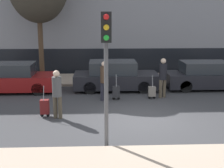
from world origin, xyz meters
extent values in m
plane|color=#38383A|center=(0.00, 0.00, 0.00)|extent=(80.00, 80.00, 0.00)
cube|color=tan|center=(0.00, -3.75, 0.06)|extent=(28.00, 2.50, 0.12)
cube|color=tan|center=(0.00, 7.00, 0.06)|extent=(28.00, 3.00, 0.12)
cube|color=black|center=(0.00, 9.18, 0.80)|extent=(27.44, 0.06, 1.60)
cube|color=maroon|center=(-5.73, 4.54, 0.49)|extent=(4.03, 1.82, 0.70)
cube|color=#23282D|center=(-5.89, 4.54, 1.13)|extent=(2.22, 1.60, 0.58)
cylinder|color=black|center=(-4.48, 3.72, 0.30)|extent=(0.60, 0.18, 0.60)
cylinder|color=black|center=(-4.48, 5.36, 0.30)|extent=(0.60, 0.18, 0.60)
cube|color=black|center=(-0.71, 4.70, 0.49)|extent=(4.23, 1.85, 0.70)
cube|color=#23282D|center=(-0.88, 4.70, 1.15)|extent=(2.33, 1.63, 0.62)
cylinder|color=black|center=(0.60, 3.87, 0.30)|extent=(0.60, 0.18, 0.60)
cylinder|color=black|center=(0.60, 5.54, 0.30)|extent=(0.60, 0.18, 0.60)
cylinder|color=black|center=(-2.03, 3.87, 0.30)|extent=(0.60, 0.18, 0.60)
cylinder|color=black|center=(-2.03, 5.54, 0.30)|extent=(0.60, 0.18, 0.60)
cube|color=black|center=(3.98, 4.71, 0.49)|extent=(4.21, 1.74, 0.70)
cube|color=#23282D|center=(3.81, 4.71, 1.13)|extent=(2.32, 1.53, 0.57)
cylinder|color=black|center=(2.67, 3.93, 0.30)|extent=(0.60, 0.18, 0.60)
cylinder|color=black|center=(2.67, 5.49, 0.30)|extent=(0.60, 0.18, 0.60)
cylinder|color=#4C4233|center=(-3.21, 0.37, 0.42)|extent=(0.15, 0.15, 0.84)
cylinder|color=#4C4233|center=(-3.02, 0.30, 0.42)|extent=(0.15, 0.15, 0.84)
cylinder|color=#4C4C4C|center=(-3.11, 0.33, 1.20)|extent=(0.34, 0.34, 0.73)
sphere|color=beige|center=(-3.11, 0.33, 1.69)|extent=(0.24, 0.24, 0.24)
cube|color=maroon|center=(-3.62, 0.54, 0.39)|extent=(0.32, 0.24, 0.54)
cylinder|color=black|center=(-3.74, 0.54, 0.06)|extent=(0.12, 0.03, 0.12)
cylinder|color=black|center=(-3.51, 0.54, 0.06)|extent=(0.12, 0.03, 0.12)
cylinder|color=gray|center=(-3.62, 0.47, 0.93)|extent=(0.02, 0.19, 0.53)
cylinder|color=#23232D|center=(-1.25, 2.70, 0.41)|extent=(0.15, 0.15, 0.82)
cylinder|color=#23232D|center=(-1.45, 2.65, 0.41)|extent=(0.15, 0.15, 0.82)
cylinder|color=#473323|center=(-1.35, 2.67, 1.18)|extent=(0.34, 0.34, 0.71)
sphere|color=beige|center=(-1.35, 2.67, 1.65)|extent=(0.23, 0.23, 0.23)
cube|color=#262628|center=(-0.82, 2.80, 0.37)|extent=(0.32, 0.24, 0.50)
cylinder|color=black|center=(-0.93, 2.80, 0.06)|extent=(0.12, 0.03, 0.12)
cylinder|color=black|center=(-0.70, 2.80, 0.06)|extent=(0.12, 0.03, 0.12)
cylinder|color=gray|center=(-0.82, 2.72, 0.89)|extent=(0.02, 0.19, 0.53)
cylinder|color=#4C4233|center=(1.24, 3.04, 0.42)|extent=(0.15, 0.15, 0.85)
cylinder|color=#4C4233|center=(1.43, 3.11, 0.42)|extent=(0.15, 0.15, 0.85)
cylinder|color=black|center=(1.34, 3.08, 1.22)|extent=(0.34, 0.34, 0.74)
sphere|color=beige|center=(1.34, 3.08, 1.70)|extent=(0.24, 0.24, 0.24)
cube|color=slate|center=(0.82, 2.89, 0.34)|extent=(0.32, 0.24, 0.44)
cylinder|color=black|center=(0.71, 2.89, 0.06)|extent=(0.12, 0.03, 0.12)
cylinder|color=black|center=(0.93, 2.89, 0.06)|extent=(0.12, 0.03, 0.12)
cylinder|color=gray|center=(0.82, 2.81, 0.84)|extent=(0.02, 0.19, 0.53)
cylinder|color=#515154|center=(-1.38, -2.25, 1.92)|extent=(0.12, 0.12, 3.85)
cube|color=black|center=(-1.38, -2.43, 3.45)|extent=(0.28, 0.24, 0.80)
sphere|color=red|center=(-1.38, -2.58, 3.71)|extent=(0.15, 0.15, 0.15)
sphere|color=gold|center=(-1.38, -2.58, 3.45)|extent=(0.15, 0.15, 0.15)
sphere|color=green|center=(-1.38, -2.58, 3.18)|extent=(0.15, 0.15, 0.15)
cylinder|color=#4C3826|center=(-4.87, 7.22, 1.94)|extent=(0.28, 0.28, 3.64)
camera|label=1|loc=(-1.58, -10.75, 3.80)|focal=50.00mm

